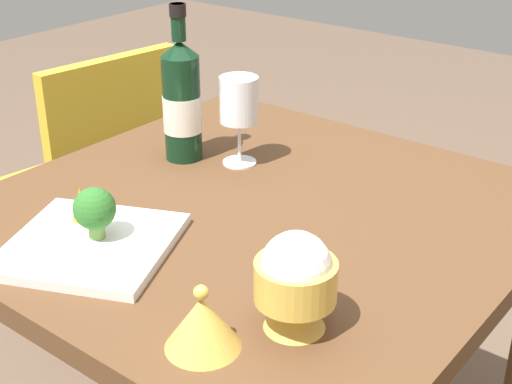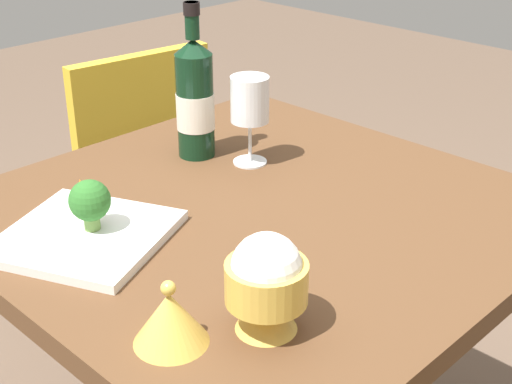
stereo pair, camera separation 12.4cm
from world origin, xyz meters
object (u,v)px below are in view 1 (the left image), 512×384
Objects in this scene: rice_bowl_lid at (202,322)px; carrot_garnish_left at (81,203)px; wine_bottle at (182,101)px; rice_bowl at (296,280)px; chair_by_wall at (103,167)px; serving_plate at (91,245)px; wine_glass at (239,102)px; broccoli_floret at (95,210)px.

rice_bowl_lid is 0.39m from carrot_garnish_left.
wine_bottle reaches higher than rice_bowl_lid.
rice_bowl_lid is at bearing -122.30° from rice_bowl.
chair_by_wall is 2.57× the size of serving_plate.
serving_plate is at bearing -31.61° from carrot_garnish_left.
rice_bowl reaches higher than carrot_garnish_left.
wine_glass is at bearing 124.77° from rice_bowl_lid.
rice_bowl is 0.43× the size of serving_plate.
wine_bottle reaches higher than rice_bowl.
wine_glass is 0.59m from rice_bowl_lid.
rice_bowl is 2.38× the size of carrot_garnish_left.
broccoli_floret is at bearing -123.19° from chair_by_wall.
rice_bowl_lid reaches higher than serving_plate.
wine_glass reaches higher than broccoli_floret.
chair_by_wall is 0.64m from wine_bottle.
rice_bowl_lid is at bearing -116.65° from chair_by_wall.
broccoli_floret is (-0.37, -0.02, -0.01)m from rice_bowl.
wine_bottle is 1.74× the size of wine_glass.
wine_glass is at bearing -96.56° from chair_by_wall.
wine_glass is 0.54× the size of serving_plate.
chair_by_wall is 4.75× the size of wine_glass.
chair_by_wall is 14.27× the size of carrot_garnish_left.
wine_glass is 0.40m from broccoli_floret.
rice_bowl reaches higher than broccoli_floret.
rice_bowl_lid is at bearing -55.23° from wine_glass.
serving_plate is (0.64, -0.56, 0.24)m from chair_by_wall.
broccoli_floret is (0.14, -0.35, -0.06)m from wine_bottle.
serving_plate is 3.85× the size of broccoli_floret.
rice_bowl reaches higher than chair_by_wall.
broccoli_floret is at bearing -68.28° from wine_bottle.
serving_plate is at bearing 166.49° from rice_bowl_lid.
rice_bowl is (0.40, -0.38, -0.05)m from wine_glass.
chair_by_wall is 9.91× the size of broccoli_floret.
rice_bowl_lid is (0.44, -0.44, -0.08)m from wine_bottle.
rice_bowl reaches higher than serving_plate.
chair_by_wall is 0.82m from carrot_garnish_left.
wine_glass is at bearing 137.04° from rice_bowl.
carrot_garnish_left is (-0.04, -0.37, -0.08)m from wine_glass.
carrot_garnish_left is at bearing 162.98° from rice_bowl_lid.
carrot_garnish_left is at bearing 179.22° from rice_bowl.
wine_glass is 0.43m from serving_plate.
wine_bottle is at bearing 111.72° from broccoli_floret.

